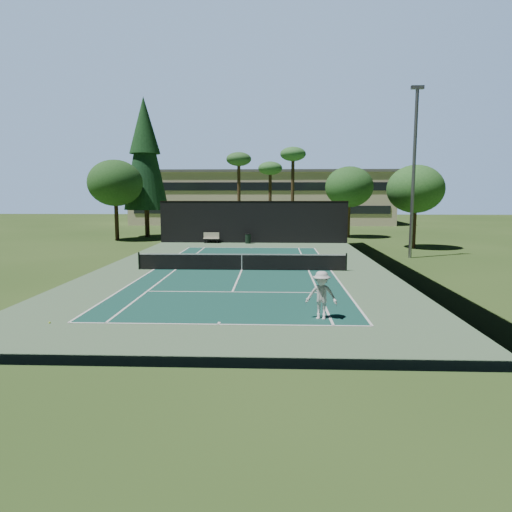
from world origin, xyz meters
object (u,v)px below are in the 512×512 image
at_px(tennis_net, 242,261).
at_px(tennis_ball_b, 246,261).
at_px(trash_bin, 248,239).
at_px(player, 321,295).
at_px(tennis_ball_c, 231,258).
at_px(park_bench, 211,237).
at_px(tennis_ball_a, 50,323).
at_px(tennis_ball_d, 207,257).

xyz_separation_m(tennis_net, tennis_ball_b, (0.06, 3.90, -0.53)).
distance_m(tennis_net, tennis_ball_b, 3.93).
bearing_deg(trash_bin, player, -80.82).
xyz_separation_m(tennis_ball_c, park_bench, (-2.92, 10.64, 0.51)).
relative_size(tennis_ball_a, tennis_ball_b, 1.16).
distance_m(tennis_ball_a, tennis_ball_c, 17.75).
bearing_deg(park_bench, tennis_net, -75.54).
xyz_separation_m(tennis_net, tennis_ball_d, (-3.07, 5.95, -0.53)).
xyz_separation_m(player, tennis_ball_b, (-3.71, 14.86, -0.88)).
bearing_deg(tennis_ball_c, player, -73.01).
height_order(park_bench, trash_bin, park_bench).
bearing_deg(tennis_ball_d, player, -68.00).
distance_m(tennis_ball_a, trash_bin, 27.97).
bearing_deg(park_bench, tennis_ball_b, -70.83).
bearing_deg(trash_bin, tennis_ball_b, -87.24).
relative_size(tennis_ball_a, tennis_ball_d, 1.26).
distance_m(tennis_ball_d, trash_bin, 9.82).
xyz_separation_m(tennis_ball_a, tennis_ball_d, (3.07, 17.91, -0.01)).
distance_m(tennis_ball_a, park_bench, 27.76).
height_order(tennis_ball_a, tennis_ball_d, tennis_ball_a).
bearing_deg(tennis_net, trash_bin, 91.85).
distance_m(player, tennis_ball_d, 18.26).
bearing_deg(player, tennis_ball_c, 120.40).
relative_size(tennis_net, tennis_ball_d, 222.02).
relative_size(tennis_ball_b, park_bench, 0.04).
bearing_deg(player, trash_bin, 112.60).
xyz_separation_m(tennis_ball_c, trash_bin, (0.63, 10.36, 0.44)).
distance_m(tennis_ball_b, park_bench, 12.51).
distance_m(tennis_net, tennis_ball_c, 5.21).
height_order(player, tennis_ball_d, player).
distance_m(tennis_ball_b, tennis_ball_d, 3.73).
xyz_separation_m(tennis_ball_b, park_bench, (-4.11, 11.81, 0.52)).
bearing_deg(park_bench, tennis_ball_c, -74.66).
bearing_deg(tennis_ball_d, park_bench, 95.76).
distance_m(player, tennis_ball_c, 16.78).
relative_size(tennis_net, tennis_ball_c, 182.29).
height_order(tennis_ball_d, trash_bin, trash_bin).
bearing_deg(park_bench, tennis_ball_d, -84.24).
bearing_deg(player, tennis_ball_a, -160.77).
height_order(tennis_ball_c, trash_bin, trash_bin).
height_order(tennis_ball_b, park_bench, park_bench).
bearing_deg(tennis_ball_a, tennis_ball_d, 80.26).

